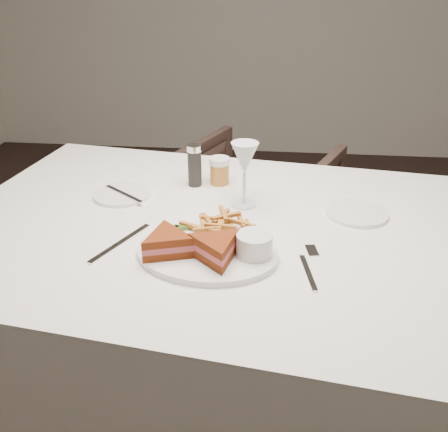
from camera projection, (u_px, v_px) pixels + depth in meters
name	position (u px, v px, depth m)	size (l,w,h in m)	color
ground	(344.00, 404.00, 1.69)	(5.00, 5.00, 0.00)	black
table	(226.00, 341.00, 1.42)	(1.41, 0.94, 0.75)	white
chair_far	(253.00, 205.00, 2.30)	(0.65, 0.61, 0.67)	#47322B
table_setting	(217.00, 221.00, 1.19)	(0.80, 0.65, 0.18)	white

